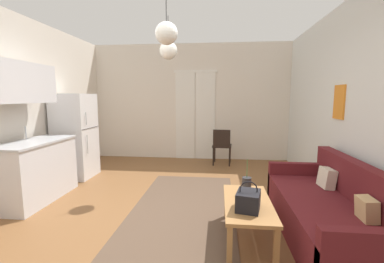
% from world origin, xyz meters
% --- Properties ---
extents(ground_plane, '(5.34, 7.37, 0.10)m').
position_xyz_m(ground_plane, '(0.00, 0.00, -0.05)').
color(ground_plane, brown).
extents(wall_back, '(4.94, 0.13, 2.81)m').
position_xyz_m(wall_back, '(0.00, 3.43, 1.39)').
color(wall_back, silver).
rests_on(wall_back, ground_plane).
extents(wall_right, '(0.12, 6.97, 2.81)m').
position_xyz_m(wall_right, '(2.42, -0.01, 1.40)').
color(wall_right, silver).
rests_on(wall_right, ground_plane).
extents(area_rug, '(1.38, 3.12, 0.01)m').
position_xyz_m(area_rug, '(0.24, 0.25, 0.01)').
color(area_rug, brown).
rests_on(area_rug, ground_plane).
extents(couch, '(0.83, 2.02, 0.84)m').
position_xyz_m(couch, '(1.94, -0.19, 0.27)').
color(couch, '#5B191E').
rests_on(couch, ground_plane).
extents(coffee_table, '(0.49, 1.04, 0.42)m').
position_xyz_m(coffee_table, '(1.03, -0.30, 0.37)').
color(coffee_table, '#A87542').
rests_on(coffee_table, ground_plane).
extents(bamboo_vase, '(0.11, 0.11, 0.40)m').
position_xyz_m(bamboo_vase, '(1.05, -0.01, 0.51)').
color(bamboo_vase, '#2D2D33').
rests_on(bamboo_vase, coffee_table).
extents(handbag, '(0.28, 0.32, 0.29)m').
position_xyz_m(handbag, '(1.02, -0.49, 0.52)').
color(handbag, black).
rests_on(handbag, coffee_table).
extents(refrigerator, '(0.65, 0.66, 1.59)m').
position_xyz_m(refrigerator, '(-2.01, 1.64, 0.80)').
color(refrigerator, white).
rests_on(refrigerator, ground_plane).
extents(kitchen_counter, '(0.59, 1.28, 2.02)m').
position_xyz_m(kitchen_counter, '(-2.00, 0.48, 0.77)').
color(kitchen_counter, silver).
rests_on(kitchen_counter, ground_plane).
extents(accent_chair, '(0.45, 0.43, 0.82)m').
position_xyz_m(accent_chair, '(0.78, 2.81, 0.47)').
color(accent_chair, black).
rests_on(accent_chair, ground_plane).
extents(pendant_lamp_near, '(0.25, 0.25, 0.70)m').
position_xyz_m(pendant_lamp_near, '(0.13, -0.06, 2.23)').
color(pendant_lamp_near, black).
extents(pendant_lamp_far, '(0.29, 0.29, 0.68)m').
position_xyz_m(pendant_lamp_far, '(-0.11, 1.25, 2.27)').
color(pendant_lamp_far, black).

